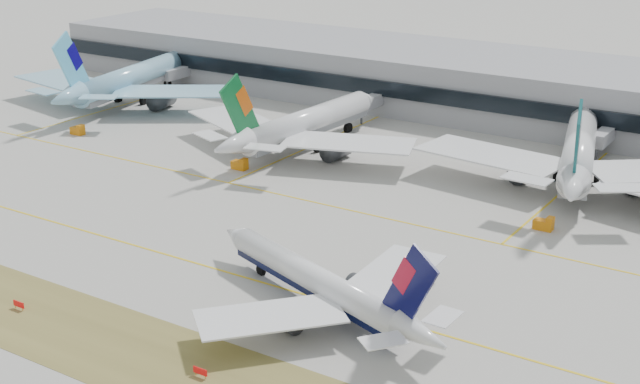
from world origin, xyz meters
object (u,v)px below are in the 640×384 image
Objects in this scene: widebody_korean at (127,81)px; widebody_cathay at (578,154)px; widebody_eva at (302,126)px; terminal at (495,85)px; taxiing_airliner at (322,285)px.

widebody_cathay is (126.84, 0.49, -0.15)m from widebody_korean.
widebody_cathay reaches higher than widebody_eva.
terminal is at bearing -20.13° from widebody_eva.
widebody_eva is 0.22× the size of terminal.
widebody_cathay is at bearing -80.50° from taxiing_airliner.
widebody_korean reaches higher than widebody_cathay.
taxiing_airliner is 0.76× the size of widebody_cathay.
taxiing_airliner reaches higher than terminal.
widebody_korean is 101.05m from terminal.
widebody_eva is 61.86m from terminal.
widebody_eva is 0.96× the size of widebody_cathay.
widebody_cathay is (61.17, 10.95, 0.45)m from widebody_eva.
terminal is at bearing -73.79° from widebody_korean.
widebody_cathay is 0.23× the size of terminal.
widebody_korean is 1.08× the size of widebody_eva.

